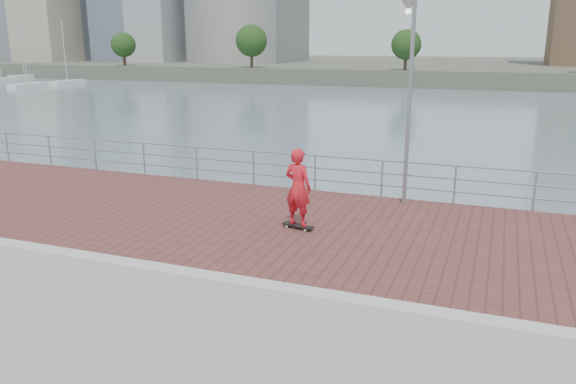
% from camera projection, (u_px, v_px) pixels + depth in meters
% --- Properties ---
extents(water, '(400.00, 400.00, 0.00)m').
position_uv_depth(water, '(252.00, 378.00, 11.04)').
color(water, slate).
rests_on(water, ground).
extents(brick_lane, '(40.00, 6.80, 0.02)m').
position_uv_depth(brick_lane, '(311.00, 227.00, 13.78)').
color(brick_lane, brown).
rests_on(brick_lane, seawall).
extents(curb, '(40.00, 0.40, 0.06)m').
position_uv_depth(curb, '(250.00, 283.00, 10.52)').
color(curb, '#B7B5AD').
rests_on(curb, seawall).
extents(far_shore, '(320.00, 95.00, 2.50)m').
position_uv_depth(far_shore, '(486.00, 68.00, 121.33)').
color(far_shore, '#4C5142').
rests_on(far_shore, ground).
extents(guardrail, '(39.06, 0.06, 1.13)m').
position_uv_depth(guardrail, '(348.00, 171.00, 16.67)').
color(guardrail, '#8C9EA8').
rests_on(guardrail, brick_lane).
extents(street_lamp, '(0.42, 1.22, 5.74)m').
position_uv_depth(street_lamp, '(409.00, 55.00, 14.36)').
color(street_lamp, gray).
rests_on(street_lamp, brick_lane).
extents(skateboard, '(0.85, 0.40, 0.10)m').
position_uv_depth(skateboard, '(298.00, 226.00, 13.62)').
color(skateboard, black).
rests_on(skateboard, brick_lane).
extents(skateboarder, '(0.78, 0.60, 1.90)m').
position_uv_depth(skateboarder, '(298.00, 187.00, 13.37)').
color(skateboarder, red).
rests_on(skateboarder, skateboard).
extents(shoreline_trees, '(144.29, 5.13, 6.84)m').
position_uv_depth(shoreline_trees, '(494.00, 44.00, 78.19)').
color(shoreline_trees, '#473323').
rests_on(shoreline_trees, far_shore).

